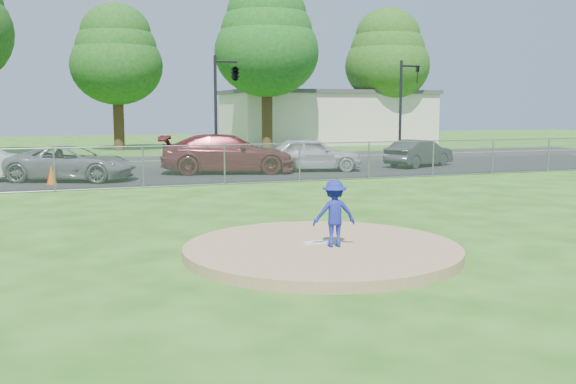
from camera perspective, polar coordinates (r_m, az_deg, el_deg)
name	(u,v)px	position (r m, az deg, el deg)	size (l,w,h in m)	color
ground	(210,192)	(22.05, -6.92, -0.04)	(120.00, 120.00, 0.00)	#225612
pitchers_mound	(322,250)	(12.59, 3.04, -5.18)	(5.40, 5.40, 0.20)	#987A53
pitching_rubber	(318,242)	(12.75, 2.70, -4.47)	(0.60, 0.15, 0.04)	white
chain_link_fence	(198,166)	(23.91, -7.99, 2.33)	(40.00, 0.06, 1.50)	gray
parking_lot	(178,174)	(28.39, -9.77, 1.58)	(50.00, 8.00, 0.01)	black
street	(154,161)	(35.78, -11.80, 2.72)	(60.00, 7.00, 0.01)	#242427
commercial_building	(326,117)	(53.52, 3.38, 6.69)	(16.40, 9.40, 4.30)	beige
tree_center	(116,54)	(45.65, -15.00, 11.74)	(6.16, 6.16, 9.84)	#3A2415
tree_right	(267,39)	(45.72, -1.90, 13.46)	(7.28, 7.28, 11.63)	#372514
tree_far_right	(387,55)	(52.69, 8.82, 11.94)	(6.72, 6.72, 10.74)	#362213
traffic_signal_center	(233,75)	(34.51, -4.90, 10.34)	(1.42, 2.48, 5.60)	black
traffic_signal_right	(404,100)	(38.36, 10.29, 8.09)	(1.28, 0.20, 5.60)	black
pitcher	(334,213)	(12.36, 4.13, -1.91)	(0.83, 0.48, 1.29)	navy
traffic_cone	(52,175)	(25.69, -20.28, 1.46)	(0.38, 0.38, 0.73)	#DA520B
parked_car_gray	(72,163)	(26.76, -18.67, 2.44)	(2.28, 4.95, 1.37)	slate
parked_car_darkred	(228,154)	(28.49, -5.38, 3.42)	(2.40, 5.90, 1.71)	maroon
parked_car_pearl	(311,154)	(29.39, 2.10, 3.40)	(1.82, 4.52, 1.54)	#B4B7B9
parked_car_charcoal	(419,153)	(32.27, 11.59, 3.42)	(1.40, 4.00, 1.32)	#28292B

